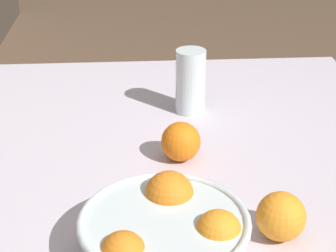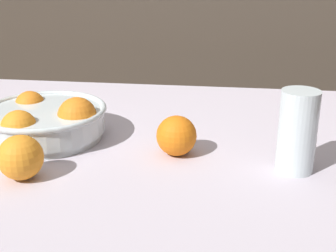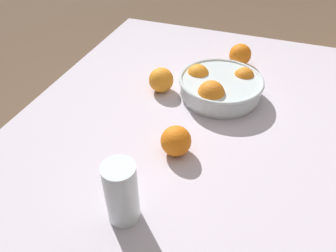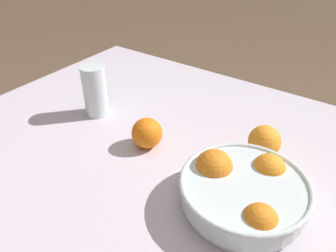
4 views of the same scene
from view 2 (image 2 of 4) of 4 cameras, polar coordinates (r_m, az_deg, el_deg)
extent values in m
cube|color=silver|center=(0.97, -5.45, -3.91)|extent=(1.38, 1.02, 0.03)
cylinder|color=silver|center=(1.06, -14.63, -0.99)|extent=(0.24, 0.24, 0.02)
cylinder|color=silver|center=(1.05, -14.78, 0.64)|extent=(0.26, 0.26, 0.05)
torus|color=silver|center=(1.04, -14.90, 1.88)|extent=(0.27, 0.27, 0.01)
sphere|color=orange|center=(1.01, -11.01, 1.14)|extent=(0.08, 0.08, 0.08)
sphere|color=orange|center=(1.12, -16.44, 2.37)|extent=(0.07, 0.07, 0.07)
sphere|color=orange|center=(0.98, -17.70, -0.24)|extent=(0.07, 0.07, 0.07)
cylinder|color=#F4A314|center=(0.90, 15.31, -2.49)|extent=(0.06, 0.06, 0.09)
cylinder|color=silver|center=(0.88, 15.50, -0.65)|extent=(0.07, 0.07, 0.15)
sphere|color=orange|center=(0.88, -17.54, -3.67)|extent=(0.08, 0.08, 0.08)
sphere|color=orange|center=(0.93, 1.04, -1.19)|extent=(0.08, 0.08, 0.08)
camera|label=1|loc=(1.46, -45.41, 22.92)|focal=60.00mm
camera|label=3|loc=(1.19, 37.22, 28.04)|focal=35.00mm
camera|label=4|loc=(1.51, -15.08, 25.56)|focal=35.00mm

